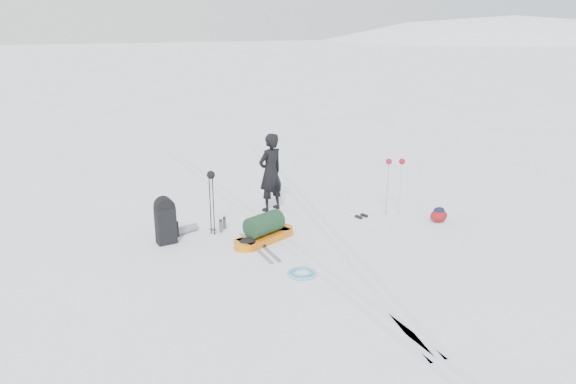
{
  "coord_description": "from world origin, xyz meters",
  "views": [
    {
      "loc": [
        -4.03,
        -10.31,
        4.51
      ],
      "look_at": [
        0.25,
        0.29,
        0.95
      ],
      "focal_mm": 35.0,
      "sensor_mm": 36.0,
      "label": 1
    }
  ],
  "objects_px": {
    "pulk_sled": "(264,231)",
    "ski_poles_black": "(211,183)",
    "skier": "(271,172)",
    "expedition_rucksack": "(168,221)"
  },
  "relations": [
    {
      "from": "expedition_rucksack",
      "to": "ski_poles_black",
      "type": "distance_m",
      "value": 1.2
    },
    {
      "from": "expedition_rucksack",
      "to": "ski_poles_black",
      "type": "xyz_separation_m",
      "value": [
        0.97,
        0.07,
        0.71
      ]
    },
    {
      "from": "skier",
      "to": "ski_poles_black",
      "type": "height_order",
      "value": "skier"
    },
    {
      "from": "skier",
      "to": "expedition_rucksack",
      "type": "distance_m",
      "value": 2.96
    },
    {
      "from": "skier",
      "to": "pulk_sled",
      "type": "distance_m",
      "value": 2.13
    },
    {
      "from": "skier",
      "to": "expedition_rucksack",
      "type": "relative_size",
      "value": 1.9
    },
    {
      "from": "pulk_sled",
      "to": "expedition_rucksack",
      "type": "relative_size",
      "value": 1.62
    },
    {
      "from": "skier",
      "to": "expedition_rucksack",
      "type": "xyz_separation_m",
      "value": [
        -2.69,
        -1.12,
        -0.49
      ]
    },
    {
      "from": "pulk_sled",
      "to": "ski_poles_black",
      "type": "relative_size",
      "value": 1.14
    },
    {
      "from": "skier",
      "to": "expedition_rucksack",
      "type": "bearing_deg",
      "value": 0.78
    }
  ]
}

